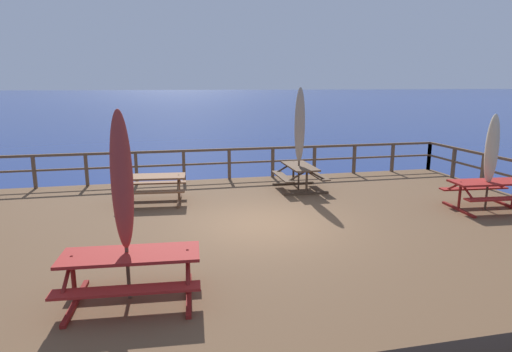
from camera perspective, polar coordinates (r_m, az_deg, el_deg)
ground_plane at (r=10.53m, az=0.94°, el=-9.64°), size 600.00×600.00×0.00m
wooden_deck at (r=10.42m, az=0.94°, el=-8.00°), size 15.90×10.37×0.64m
railing_waterside_far at (r=14.94m, az=-3.57°, el=2.35°), size 15.70×0.10×1.09m
picnic_table_mid_left at (r=12.85m, az=28.29°, el=-1.51°), size 2.01×1.55×0.78m
picnic_table_mid_centre at (r=13.57m, az=5.82°, el=0.51°), size 1.41×1.72×0.78m
picnic_table_back_right at (r=6.92m, az=-16.17°, el=-11.34°), size 2.15×1.55×0.78m
picnic_table_front_left at (r=12.32m, az=-13.48°, el=-0.94°), size 1.90×1.56×0.78m
patio_umbrella_tall_front at (r=12.63m, az=28.73°, el=3.07°), size 0.32×0.32×2.53m
patio_umbrella_short_mid at (r=13.32m, az=5.81°, el=6.67°), size 0.32×0.32×3.17m
patio_umbrella_tall_mid_right at (r=6.60m, az=-17.30°, el=-0.73°), size 0.32×0.32×2.92m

